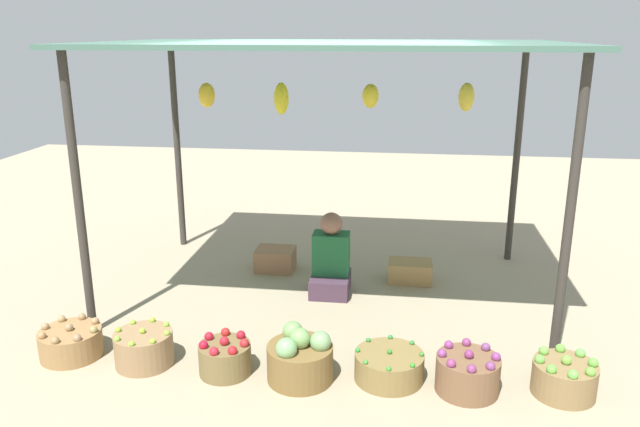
{
  "coord_description": "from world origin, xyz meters",
  "views": [
    {
      "loc": [
        0.65,
        -5.47,
        2.41
      ],
      "look_at": [
        0.0,
        -0.62,
        0.95
      ],
      "focal_mm": 34.8,
      "sensor_mm": 36.0,
      "label": 1
    }
  ],
  "objects_px": {
    "basket_green_apples": "(564,378)",
    "wooden_crate_stacked_rear": "(410,271)",
    "basket_red_apples": "(225,357)",
    "basket_cabbages": "(300,358)",
    "basket_purple_onions": "(468,373)",
    "basket_limes": "(144,348)",
    "wooden_crate_near_vendor": "(275,259)",
    "basket_green_chilies": "(389,366)",
    "basket_potatoes": "(71,342)",
    "vendor_person": "(331,262)"
  },
  "relations": [
    {
      "from": "basket_cabbages",
      "to": "basket_green_chilies",
      "type": "bearing_deg",
      "value": 7.95
    },
    {
      "from": "vendor_person",
      "to": "basket_purple_onions",
      "type": "distance_m",
      "value": 1.93
    },
    {
      "from": "basket_potatoes",
      "to": "wooden_crate_near_vendor",
      "type": "bearing_deg",
      "value": 58.55
    },
    {
      "from": "basket_purple_onions",
      "to": "wooden_crate_stacked_rear",
      "type": "xyz_separation_m",
      "value": [
        -0.38,
        1.92,
        -0.03
      ]
    },
    {
      "from": "basket_green_apples",
      "to": "wooden_crate_stacked_rear",
      "type": "xyz_separation_m",
      "value": [
        -1.03,
        1.87,
        -0.02
      ]
    },
    {
      "from": "basket_cabbages",
      "to": "basket_green_chilies",
      "type": "height_order",
      "value": "basket_cabbages"
    },
    {
      "from": "basket_cabbages",
      "to": "basket_purple_onions",
      "type": "relative_size",
      "value": 1.08
    },
    {
      "from": "basket_potatoes",
      "to": "wooden_crate_stacked_rear",
      "type": "bearing_deg",
      "value": 35.27
    },
    {
      "from": "basket_limes",
      "to": "vendor_person",
      "type": "bearing_deg",
      "value": 50.77
    },
    {
      "from": "vendor_person",
      "to": "basket_cabbages",
      "type": "distance_m",
      "value": 1.57
    },
    {
      "from": "vendor_person",
      "to": "wooden_crate_stacked_rear",
      "type": "xyz_separation_m",
      "value": [
        0.75,
        0.36,
        -0.2
      ]
    },
    {
      "from": "wooden_crate_near_vendor",
      "to": "basket_limes",
      "type": "bearing_deg",
      "value": -106.54
    },
    {
      "from": "basket_red_apples",
      "to": "basket_purple_onions",
      "type": "distance_m",
      "value": 1.72
    },
    {
      "from": "basket_cabbages",
      "to": "basket_green_chilies",
      "type": "relative_size",
      "value": 0.95
    },
    {
      "from": "basket_red_apples",
      "to": "wooden_crate_stacked_rear",
      "type": "relative_size",
      "value": 0.89
    },
    {
      "from": "basket_potatoes",
      "to": "basket_cabbages",
      "type": "height_order",
      "value": "basket_cabbages"
    },
    {
      "from": "wooden_crate_near_vendor",
      "to": "basket_red_apples",
      "type": "bearing_deg",
      "value": -88.74
    },
    {
      "from": "basket_purple_onions",
      "to": "wooden_crate_near_vendor",
      "type": "bearing_deg",
      "value": 130.87
    },
    {
      "from": "basket_green_apples",
      "to": "basket_purple_onions",
      "type": "bearing_deg",
      "value": -175.61
    },
    {
      "from": "vendor_person",
      "to": "basket_potatoes",
      "type": "xyz_separation_m",
      "value": [
        -1.83,
        -1.46,
        -0.19
      ]
    },
    {
      "from": "basket_limes",
      "to": "basket_red_apples",
      "type": "distance_m",
      "value": 0.64
    },
    {
      "from": "basket_green_apples",
      "to": "wooden_crate_near_vendor",
      "type": "distance_m",
      "value": 3.14
    },
    {
      "from": "basket_green_apples",
      "to": "wooden_crate_near_vendor",
      "type": "relative_size",
      "value": 1.09
    },
    {
      "from": "wooden_crate_near_vendor",
      "to": "basket_purple_onions",
      "type": "bearing_deg",
      "value": -49.13
    },
    {
      "from": "basket_potatoes",
      "to": "basket_green_apples",
      "type": "height_order",
      "value": "basket_green_apples"
    },
    {
      "from": "basket_red_apples",
      "to": "basket_cabbages",
      "type": "relative_size",
      "value": 0.8
    },
    {
      "from": "basket_green_chilies",
      "to": "basket_green_apples",
      "type": "bearing_deg",
      "value": -1.42
    },
    {
      "from": "basket_cabbages",
      "to": "basket_purple_onions",
      "type": "xyz_separation_m",
      "value": [
        1.17,
        0.01,
        -0.03
      ]
    },
    {
      "from": "basket_red_apples",
      "to": "basket_green_chilies",
      "type": "xyz_separation_m",
      "value": [
        1.18,
        0.07,
        -0.02
      ]
    },
    {
      "from": "vendor_person",
      "to": "basket_green_apples",
      "type": "distance_m",
      "value": 2.34
    },
    {
      "from": "basket_limes",
      "to": "basket_cabbages",
      "type": "height_order",
      "value": "basket_cabbages"
    },
    {
      "from": "basket_cabbages",
      "to": "wooden_crate_stacked_rear",
      "type": "xyz_separation_m",
      "value": [
        0.79,
        1.92,
        -0.06
      ]
    },
    {
      "from": "basket_limes",
      "to": "wooden_crate_near_vendor",
      "type": "distance_m",
      "value": 2.08
    },
    {
      "from": "basket_purple_onions",
      "to": "basket_green_apples",
      "type": "bearing_deg",
      "value": 4.39
    },
    {
      "from": "basket_limes",
      "to": "basket_cabbages",
      "type": "relative_size",
      "value": 0.91
    },
    {
      "from": "basket_green_apples",
      "to": "basket_green_chilies",
      "type": "bearing_deg",
      "value": 178.58
    },
    {
      "from": "basket_purple_onions",
      "to": "basket_cabbages",
      "type": "bearing_deg",
      "value": -179.6
    },
    {
      "from": "wooden_crate_near_vendor",
      "to": "basket_potatoes",
      "type": "bearing_deg",
      "value": -121.45
    },
    {
      "from": "basket_cabbages",
      "to": "wooden_crate_stacked_rear",
      "type": "relative_size",
      "value": 1.1
    },
    {
      "from": "basket_limes",
      "to": "basket_green_chilies",
      "type": "distance_m",
      "value": 1.82
    },
    {
      "from": "basket_green_chilies",
      "to": "wooden_crate_stacked_rear",
      "type": "distance_m",
      "value": 1.84
    },
    {
      "from": "basket_potatoes",
      "to": "wooden_crate_near_vendor",
      "type": "distance_m",
      "value": 2.29
    },
    {
      "from": "basket_potatoes",
      "to": "basket_limes",
      "type": "height_order",
      "value": "basket_limes"
    },
    {
      "from": "basket_purple_onions",
      "to": "basket_green_apples",
      "type": "xyz_separation_m",
      "value": [
        0.65,
        0.05,
        -0.01
      ]
    },
    {
      "from": "basket_cabbages",
      "to": "basket_green_chilies",
      "type": "xyz_separation_m",
      "value": [
        0.63,
        0.09,
        -0.06
      ]
    },
    {
      "from": "basket_limes",
      "to": "basket_green_apples",
      "type": "distance_m",
      "value": 3.01
    },
    {
      "from": "basket_potatoes",
      "to": "basket_cabbages",
      "type": "relative_size",
      "value": 0.99
    },
    {
      "from": "wooden_crate_near_vendor",
      "to": "basket_green_apples",
      "type": "bearing_deg",
      "value": -39.45
    },
    {
      "from": "basket_potatoes",
      "to": "basket_green_chilies",
      "type": "relative_size",
      "value": 0.94
    },
    {
      "from": "basket_green_chilies",
      "to": "basket_purple_onions",
      "type": "height_order",
      "value": "basket_purple_onions"
    }
  ]
}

